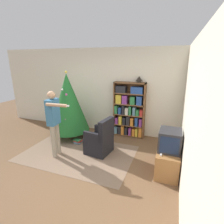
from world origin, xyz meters
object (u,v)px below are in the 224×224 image
at_px(television, 170,140).
at_px(armchair, 100,141).
at_px(standing_person, 54,119).
at_px(christmas_tree, 68,103).
at_px(table_lamp, 139,79).
at_px(bookshelf, 129,111).

distance_m(television, armchair, 1.69).
bearing_deg(standing_person, television, 89.95).
distance_m(christmas_tree, armchair, 1.57).
bearing_deg(table_lamp, armchair, -117.06).
xyz_separation_m(bookshelf, christmas_tree, (-1.65, -0.67, 0.26)).
distance_m(bookshelf, television, 1.95).
bearing_deg(armchair, standing_person, -56.04).
xyz_separation_m(television, armchair, (-1.62, 0.24, -0.40)).
height_order(television, armchair, television).
relative_size(bookshelf, christmas_tree, 0.83).
height_order(bookshelf, television, bookshelf).
relative_size(armchair, table_lamp, 4.60).
bearing_deg(standing_person, armchair, 110.76).
bearing_deg(table_lamp, television, -57.21).
relative_size(christmas_tree, standing_person, 1.24).
bearing_deg(bookshelf, table_lamp, 1.40).
distance_m(television, standing_person, 2.60).
height_order(armchair, table_lamp, table_lamp).
bearing_deg(standing_person, christmas_tree, -168.78).
bearing_deg(christmas_tree, television, -16.10).
bearing_deg(television, christmas_tree, 163.90).
xyz_separation_m(television, standing_person, (-2.58, -0.22, 0.22)).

